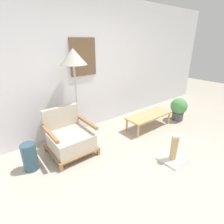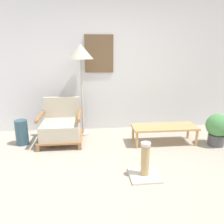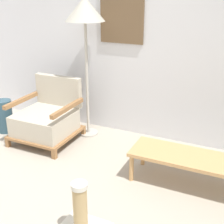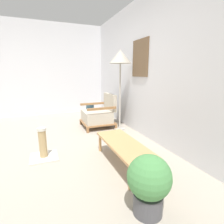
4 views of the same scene
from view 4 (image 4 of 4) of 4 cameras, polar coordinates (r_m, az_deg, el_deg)
The scene contains 9 objects.
ground_plane at distance 3.19m, azimuth -25.32°, elevation -11.98°, with size 14.00×14.00×0.00m, color #A89E8E.
wall_back at distance 3.50m, azimuth 11.56°, elevation 13.83°, with size 8.00×0.09×2.70m.
wall_left at distance 5.66m, azimuth -20.14°, elevation 12.75°, with size 0.06×8.00×2.70m.
armchair at distance 4.17m, azimuth -4.37°, elevation -0.85°, with size 0.73×0.72×0.78m.
floor_lamp at distance 3.85m, azimuth 2.72°, elevation 16.67°, with size 0.47×0.47×1.74m.
coffee_table at distance 2.47m, azimuth 3.82°, elevation -10.76°, with size 1.14×0.42×0.32m.
vase at distance 4.82m, azimuth -7.15°, elevation 0.03°, with size 0.21×0.21×0.44m, color #2D4C5B.
potted_plant at distance 1.70m, azimuth 11.95°, elevation -21.44°, with size 0.40×0.40×0.57m.
scratching_post at distance 2.87m, azimuth -21.51°, elevation -11.15°, with size 0.39×0.39×0.48m.
Camera 4 is at (2.92, 0.25, 1.26)m, focal length 28.00 mm.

